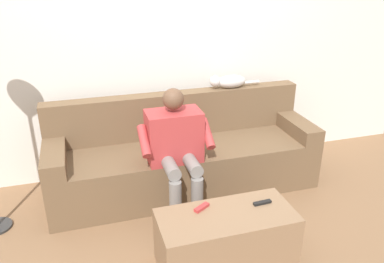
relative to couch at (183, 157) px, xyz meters
name	(u,v)px	position (x,y,z in m)	size (l,w,h in m)	color
ground_plane	(208,230)	(0.00, 0.73, -0.31)	(8.00, 8.00, 0.00)	#846042
back_wall	(168,40)	(0.00, -0.50, 1.03)	(5.60, 0.06, 2.67)	silver
couch	(183,157)	(0.00, 0.00, 0.00)	(2.49, 0.74, 0.88)	brown
coffee_table	(226,239)	(0.00, 1.12, -0.10)	(0.96, 0.44, 0.42)	#8C6B4C
person_solo_seated	(176,144)	(0.16, 0.34, 0.32)	(0.61, 0.56, 1.09)	#B23838
cat_on_backrest	(229,81)	(-0.53, -0.24, 0.64)	(0.52, 0.15, 0.14)	silver
remote_red	(202,207)	(0.15, 1.00, 0.12)	(0.13, 0.04, 0.02)	#B73333
remote_black	(262,203)	(-0.29, 1.07, 0.12)	(0.14, 0.03, 0.02)	black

